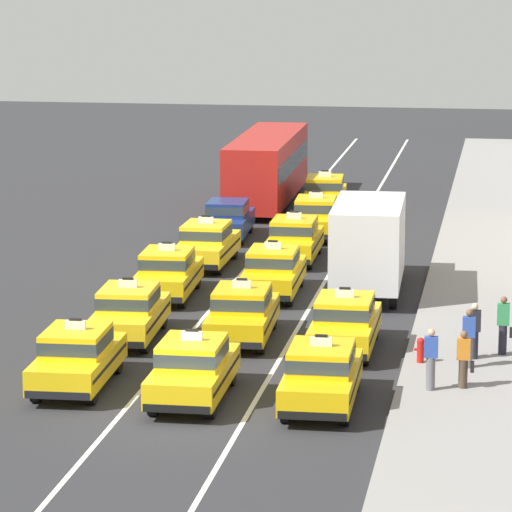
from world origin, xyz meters
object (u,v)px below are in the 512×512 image
taxi_center_second (242,312)px  box_truck_right_third (369,242)px  taxi_right_second (345,322)px  taxi_left_third (168,272)px  taxi_center_sixth (325,194)px  taxi_left_fourth (207,243)px  taxi_right_nearest (321,374)px  sedan_left_fifth (228,218)px  pedestrian_mid_block (469,338)px  pedestrian_near_crosswalk (431,359)px  pedestrian_far_corner (464,359)px  taxi_center_nearest (193,368)px  taxi_center_third (273,271)px  pedestrian_trailing (474,331)px  bus_left_sixth (267,165)px  fire_hydrant (420,349)px  taxi_center_fourth (294,238)px  pedestrian_by_storefront (503,325)px  taxi_left_second (129,312)px  taxi_left_nearest (77,356)px  taxi_center_fifth (316,216)px

taxi_center_second → box_truck_right_third: bearing=66.7°
taxi_right_second → box_truck_right_third: box_truck_right_third is taller
taxi_left_third → taxi_center_sixth: size_ratio=0.99×
taxi_left_fourth → taxi_right_nearest: 18.58m
sedan_left_fifth → pedestrian_mid_block: (10.40, -19.14, 0.15)m
taxi_right_second → pedestrian_near_crosswalk: taxi_right_second is taller
taxi_center_sixth → pedestrian_far_corner: 29.11m
taxi_center_nearest → taxi_center_third: (0.16, 12.78, 0.00)m
taxi_center_nearest → taxi_right_nearest: bearing=-0.6°
taxi_left_fourth → pedestrian_trailing: 16.11m
taxi_right_second → pedestrian_mid_block: taxi_right_second is taller
taxi_left_fourth → pedestrian_far_corner: size_ratio=2.91×
taxi_left_third → taxi_center_nearest: same height
taxi_left_fourth → taxi_center_third: bearing=-54.8°
sedan_left_fifth → pedestrian_far_corner: bearing=-64.0°
bus_left_sixth → fire_hydrant: size_ratio=15.40×
taxi_left_third → fire_hydrant: (9.07, -7.66, -0.33)m
taxi_left_third → taxi_right_nearest: bearing=-60.5°
box_truck_right_third → pedestrian_near_crosswalk: size_ratio=4.20×
pedestrian_mid_block → pedestrian_far_corner: bearing=-91.7°
pedestrian_near_crosswalk → fire_hydrant: 2.83m
taxi_center_fourth → pedestrian_near_crosswalk: bearing=-70.6°
box_truck_right_third → fire_hydrant: (2.36, -9.59, -1.23)m
bus_left_sixth → pedestrian_by_storefront: bearing=-67.2°
taxi_center_fourth → sedan_left_fifth: bearing=128.6°
taxi_right_second → box_truck_right_third: 8.18m
taxi_left_second → box_truck_right_third: box_truck_right_third is taller
taxi_left_third → bus_left_sixth: size_ratio=0.41×
bus_left_sixth → taxi_left_third: bearing=-90.6°
taxi_left_fourth → taxi_right_nearest: size_ratio=0.99×
pedestrian_near_crosswalk → pedestrian_by_storefront: pedestrian_by_storefront is taller
taxi_right_nearest → pedestrian_mid_block: bearing=47.4°
taxi_left_nearest → taxi_left_third: (-0.02, 11.26, 0.00)m
taxi_center_third → sedan_left_fifth: bearing=108.7°
taxi_center_nearest → taxi_center_second: same height
taxi_left_third → pedestrian_mid_block: taxi_left_third is taller
sedan_left_fifth → box_truck_right_third: box_truck_right_third is taller
taxi_left_nearest → fire_hydrant: (9.05, 3.60, -0.33)m
pedestrian_trailing → taxi_right_second: bearing=168.5°
pedestrian_trailing → taxi_center_third: bearing=132.0°
fire_hydrant → taxi_left_nearest: bearing=-158.3°
taxi_center_second → taxi_center_third: same height
taxi_left_fourth → bus_left_sixth: 14.77m
sedan_left_fifth → taxi_center_fifth: 3.65m
taxi_center_nearest → taxi_right_nearest: (3.41, -0.03, 0.00)m
taxi_center_fifth → fire_hydrant: taxi_center_fifth is taller
taxi_center_fifth → taxi_left_second: bearing=-100.8°
taxi_center_third → pedestrian_mid_block: size_ratio=2.74×
taxi_center_third → box_truck_right_third: 3.49m
taxi_right_second → pedestrian_near_crosswalk: bearing=-56.9°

